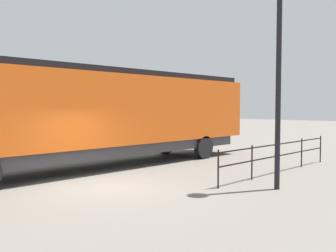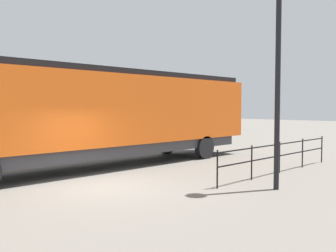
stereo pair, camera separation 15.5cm
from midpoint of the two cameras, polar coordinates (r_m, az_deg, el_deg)
The scene contains 4 objects.
ground_plane at distance 11.76m, azimuth -9.79°, elevation -9.37°, with size 120.00×120.00×0.00m, color #666059.
locomotive at distance 15.73m, azimuth -9.15°, elevation 2.05°, with size 2.92×15.82×4.02m.
lamp_post at distance 12.00m, azimuth 16.36°, elevation 16.77°, with size 0.58×0.58×7.40m.
platform_fence at distance 14.69m, azimuth 16.40°, elevation -3.94°, with size 0.05×7.65×1.19m.
Camera 1 is at (9.31, -6.71, 2.50)m, focal length 39.75 mm.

